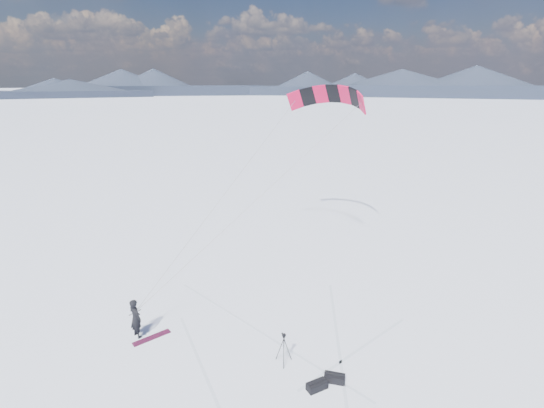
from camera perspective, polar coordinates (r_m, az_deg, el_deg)
ground at (r=15.91m, az=-5.73°, el=-22.37°), size 1800.00×1800.00×0.00m
horizon_hills at (r=13.74m, az=-6.23°, el=-9.54°), size 704.00×704.00×9.36m
snow_tracks at (r=15.49m, az=-13.18°, el=-24.09°), size 13.93×9.84×0.01m
snowkiter at (r=18.19m, az=-18.87°, el=-17.64°), size 0.60×0.73×1.71m
snowboard at (r=17.89m, az=-17.02°, el=-18.01°), size 1.60×0.52×0.04m
tripod at (r=15.54m, az=1.71°, el=-19.61°), size 0.55×0.63×1.25m
gear_bag_a at (r=14.98m, az=6.53°, el=-24.66°), size 0.74×0.37×0.32m
gear_bag_b at (r=15.34m, az=9.03°, el=-23.60°), size 0.76×0.76×0.33m
power_kite at (r=25.60m, az=8.24°, el=14.87°), size 14.94×7.74×8.88m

